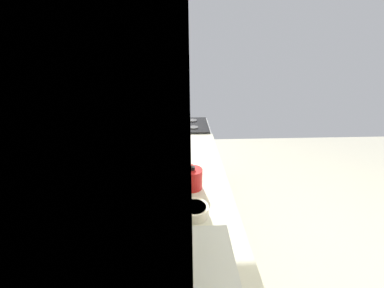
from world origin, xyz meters
name	(u,v)px	position (x,y,z in m)	size (l,w,h in m)	color
wall_back	(116,139)	(0.00, 1.65, 1.41)	(4.25, 0.12, 2.83)	beige
upper_cabinets	(132,36)	(-0.38, 1.44, 1.90)	(1.84, 0.30, 0.71)	tan
oven_range	(185,157)	(1.60, 1.28, 0.47)	(0.60, 0.64, 1.09)	#B7BABF
bowl	(195,210)	(-0.04, 1.23, 0.95)	(0.17, 0.17, 0.06)	silver
kettle	(193,178)	(0.25, 1.23, 0.99)	(0.19, 0.14, 0.17)	red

